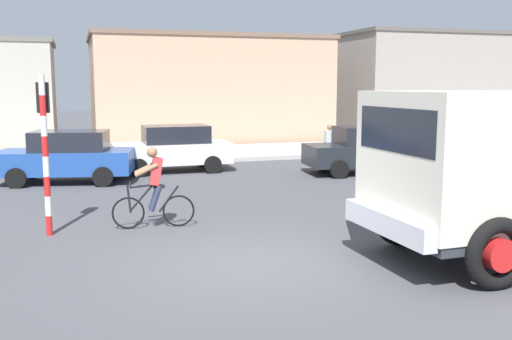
% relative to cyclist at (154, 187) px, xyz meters
% --- Properties ---
extents(ground_plane, '(120.00, 120.00, 0.00)m').
position_rel_cyclist_xyz_m(ground_plane, '(1.20, -2.92, -0.86)').
color(ground_plane, '#4C4C51').
extents(sidewalk_far, '(80.00, 5.00, 0.16)m').
position_rel_cyclist_xyz_m(sidewalk_far, '(1.20, 12.14, -0.78)').
color(sidewalk_far, '#ADADA8').
rests_on(sidewalk_far, ground).
extents(cyclist, '(1.73, 0.51, 1.72)m').
position_rel_cyclist_xyz_m(cyclist, '(0.00, 0.00, 0.00)').
color(cyclist, black).
rests_on(cyclist, ground).
extents(traffic_light_pole, '(0.24, 0.43, 3.20)m').
position_rel_cyclist_xyz_m(traffic_light_pole, '(-2.10, 0.07, 1.20)').
color(traffic_light_pole, red).
rests_on(traffic_light_pole, ground).
extents(car_red_near, '(4.03, 1.94, 1.60)m').
position_rel_cyclist_xyz_m(car_red_near, '(1.68, 7.85, -0.05)').
color(car_red_near, white).
rests_on(car_red_near, ground).
extents(car_white_mid, '(4.13, 2.13, 1.60)m').
position_rel_cyclist_xyz_m(car_white_mid, '(7.88, 5.47, -0.05)').
color(car_white_mid, '#1E2328').
rests_on(car_white_mid, ground).
extents(car_far_side, '(4.26, 2.48, 1.60)m').
position_rel_cyclist_xyz_m(car_far_side, '(-1.81, 6.49, -0.05)').
color(car_far_side, '#234C9E').
rests_on(car_far_side, ground).
extents(pedestrian_near_kerb, '(0.34, 0.22, 1.62)m').
position_rel_cyclist_xyz_m(pedestrian_near_kerb, '(6.99, 6.52, -0.02)').
color(pedestrian_near_kerb, '#2D334C').
rests_on(pedestrian_near_kerb, ground).
extents(building_mid_block, '(12.04, 7.36, 5.45)m').
position_rel_cyclist_xyz_m(building_mid_block, '(5.27, 18.53, 1.87)').
color(building_mid_block, tan).
rests_on(building_mid_block, ground).
extents(building_corner_right, '(10.97, 7.29, 6.01)m').
position_rel_cyclist_xyz_m(building_corner_right, '(19.14, 19.29, 2.14)').
color(building_corner_right, '#9E9389').
rests_on(building_corner_right, ground).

